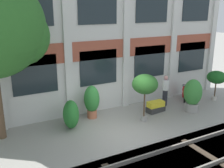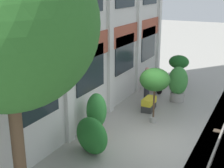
# 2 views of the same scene
# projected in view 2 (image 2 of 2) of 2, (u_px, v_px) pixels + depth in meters

# --- Properties ---
(ground_plane) EXTENTS (80.00, 80.00, 0.00)m
(ground_plane) POSITION_uv_depth(u_px,v_px,m) (152.00, 137.00, 11.19)
(ground_plane) COLOR gray
(apartment_facade) EXTENTS (15.62, 0.64, 7.73)m
(apartment_facade) POSITION_uv_depth(u_px,v_px,m) (84.00, 25.00, 11.23)
(apartment_facade) COLOR silver
(apartment_facade) RESTS_ON ground
(broadleaf_tree) EXTENTS (4.26, 4.06, 6.33)m
(broadleaf_tree) POSITION_uv_depth(u_px,v_px,m) (6.00, 29.00, 6.68)
(broadleaf_tree) COLOR brown
(broadleaf_tree) RESTS_ON ground
(potted_plant_tall_urn) EXTENTS (1.06, 1.06, 1.68)m
(potted_plant_tall_urn) POSITION_uv_depth(u_px,v_px,m) (179.00, 62.00, 16.68)
(potted_plant_tall_urn) COLOR beige
(potted_plant_tall_urn) RESTS_ON ground
(potted_plant_glazed_jar) EXTENTS (0.73, 0.73, 1.58)m
(potted_plant_glazed_jar) POSITION_uv_depth(u_px,v_px,m) (97.00, 112.00, 11.17)
(potted_plant_glazed_jar) COLOR #B76647
(potted_plant_glazed_jar) RESTS_ON ground
(potted_plant_low_pan) EXTENTS (1.17, 1.17, 2.21)m
(potted_plant_low_pan) POSITION_uv_depth(u_px,v_px,m) (155.00, 80.00, 11.95)
(potted_plant_low_pan) COLOR gray
(potted_plant_low_pan) RESTS_ON ground
(potted_plant_square_trough) EXTENTS (0.99, 0.56, 0.55)m
(potted_plant_square_trough) POSITION_uv_depth(u_px,v_px,m) (149.00, 104.00, 13.63)
(potted_plant_square_trough) COLOR #333333
(potted_plant_square_trough) RESTS_ON ground
(potted_plant_fluted_column) EXTENTS (0.90, 0.90, 1.67)m
(potted_plant_fluted_column) POSITION_uv_depth(u_px,v_px,m) (178.00, 83.00, 14.51)
(potted_plant_fluted_column) COLOR gray
(potted_plant_fluted_column) RESTS_ON ground
(scooter_near_curb) EXTENTS (0.96, 1.11, 0.98)m
(scooter_near_curb) POSITION_uv_depth(u_px,v_px,m) (154.00, 83.00, 16.06)
(scooter_near_curb) COLOR black
(scooter_near_curb) RESTS_ON ground
(resident_by_doorway) EXTENTS (0.48, 0.34, 1.65)m
(resident_by_doorway) POSITION_uv_depth(u_px,v_px,m) (147.00, 83.00, 14.49)
(resident_by_doorway) COLOR #282833
(resident_by_doorway) RESTS_ON ground
(topiary_hedge) EXTENTS (1.08, 1.46, 1.21)m
(topiary_hedge) POSITION_uv_depth(u_px,v_px,m) (92.00, 136.00, 10.00)
(topiary_hedge) COLOR #236B28
(topiary_hedge) RESTS_ON ground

